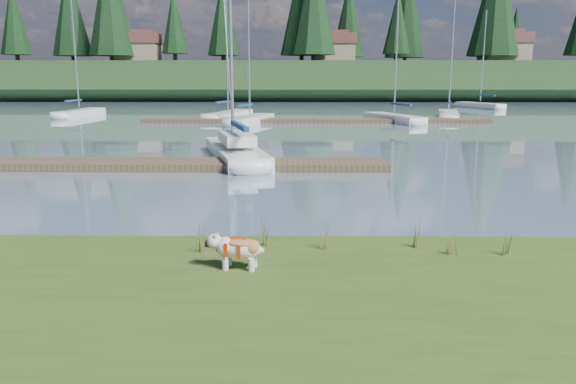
{
  "coord_description": "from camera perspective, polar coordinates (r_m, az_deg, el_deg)",
  "views": [
    {
      "loc": [
        0.36,
        -12.68,
        3.65
      ],
      "look_at": [
        0.24,
        -0.5,
        1.07
      ],
      "focal_mm": 35.0,
      "sensor_mm": 36.0,
      "label": 1
    }
  ],
  "objects": [
    {
      "name": "weed_2",
      "position": [
        11.09,
        12.97,
        -4.33
      ],
      "size": [
        0.17,
        0.14,
        0.59
      ],
      "color": "#475B23",
      "rests_on": "bank"
    },
    {
      "name": "sailboat_bg_3",
      "position": [
        44.49,
        10.27,
        7.49
      ],
      "size": [
        4.15,
        7.71,
        11.32
      ],
      "rotation": [
        0.0,
        0.0,
        1.94
      ],
      "color": "silver",
      "rests_on": "ground"
    },
    {
      "name": "weed_4",
      "position": [
        10.88,
        16.22,
        -5.13
      ],
      "size": [
        0.17,
        0.14,
        0.46
      ],
      "color": "#475B23",
      "rests_on": "bank"
    },
    {
      "name": "bank",
      "position": [
        7.54,
        -2.32,
        -15.52
      ],
      "size": [
        60.0,
        9.0,
        0.35
      ],
      "primitive_type": "cube",
      "color": "#3A511C",
      "rests_on": "ground"
    },
    {
      "name": "bulldog",
      "position": [
        9.71,
        -5.13,
        -5.64
      ],
      "size": [
        1.01,
        0.5,
        0.6
      ],
      "rotation": [
        0.0,
        0.0,
        3.0
      ],
      "color": "silver",
      "rests_on": "bank"
    },
    {
      "name": "weed_1",
      "position": [
        10.83,
        3.77,
        -4.53
      ],
      "size": [
        0.17,
        0.14,
        0.55
      ],
      "color": "#475B23",
      "rests_on": "bank"
    },
    {
      "name": "house_0",
      "position": [
        85.73,
        -14.99,
        14.03
      ],
      "size": [
        6.3,
        5.3,
        4.65
      ],
      "color": "gray",
      "rests_on": "ridge"
    },
    {
      "name": "weed_0",
      "position": [
        10.98,
        -2.61,
        -4.18
      ],
      "size": [
        0.17,
        0.14,
        0.6
      ],
      "color": "#475B23",
      "rests_on": "bank"
    },
    {
      "name": "sailboat_bg_1",
      "position": [
        47.53,
        -5.75,
        7.9
      ],
      "size": [
        3.84,
        8.2,
        12.04
      ],
      "rotation": [
        0.0,
        0.0,
        1.28
      ],
      "color": "silver",
      "rests_on": "ground"
    },
    {
      "name": "conifer_2",
      "position": [
        85.15,
        -17.64,
        18.11
      ],
      "size": [
        6.6,
        6.6,
        16.05
      ],
      "color": "#382619",
      "rests_on": "ridge"
    },
    {
      "name": "conifer_4",
      "position": [
        79.29,
        2.64,
        18.8
      ],
      "size": [
        6.16,
        6.16,
        15.1
      ],
      "color": "#382619",
      "rests_on": "ridge"
    },
    {
      "name": "weed_3",
      "position": [
        10.72,
        -8.71,
        -4.75
      ],
      "size": [
        0.17,
        0.14,
        0.58
      ],
      "color": "#475B23",
      "rests_on": "bank"
    },
    {
      "name": "ridge",
      "position": [
        85.69,
        0.36,
        11.2
      ],
      "size": [
        200.0,
        20.0,
        5.0
      ],
      "primitive_type": "cube",
      "color": "#1D341A",
      "rests_on": "ground"
    },
    {
      "name": "mud_lip",
      "position": [
        11.65,
        -1.23,
        -5.95
      ],
      "size": [
        60.0,
        0.5,
        0.14
      ],
      "primitive_type": "cube",
      "color": "#33281C",
      "rests_on": "ground"
    },
    {
      "name": "conifer_5",
      "position": [
        84.27,
        11.06,
        16.64
      ],
      "size": [
        3.96,
        3.96,
        10.35
      ],
      "color": "#382619",
      "rests_on": "ridge"
    },
    {
      "name": "weed_5",
      "position": [
        11.24,
        21.32,
        -4.63
      ],
      "size": [
        0.17,
        0.14,
        0.6
      ],
      "color": "#475B23",
      "rests_on": "bank"
    },
    {
      "name": "sailboat_bg_5",
      "position": [
        64.31,
        18.56,
        8.39
      ],
      "size": [
        4.07,
        7.0,
        10.16
      ],
      "rotation": [
        0.0,
        0.0,
        1.98
      ],
      "color": "silver",
      "rests_on": "ground"
    },
    {
      "name": "dock_far",
      "position": [
        42.85,
        2.8,
        7.27
      ],
      "size": [
        26.0,
        2.2,
        0.3
      ],
      "primitive_type": "cube",
      "color": "#4C3D2C",
      "rests_on": "ground"
    },
    {
      "name": "sailboat_bg_0",
      "position": [
        52.73,
        -20.07,
        7.63
      ],
      "size": [
        2.37,
        7.91,
        11.31
      ],
      "rotation": [
        0.0,
        0.0,
        1.46
      ],
      "color": "silver",
      "rests_on": "ground"
    },
    {
      "name": "conifer_3",
      "position": [
        85.69,
        -6.66,
        17.31
      ],
      "size": [
        4.84,
        4.84,
        12.25
      ],
      "color": "#382619",
      "rests_on": "ridge"
    },
    {
      "name": "dock_near",
      "position": [
        22.39,
        -10.66,
        2.76
      ],
      "size": [
        16.0,
        2.0,
        0.3
      ],
      "primitive_type": "cube",
      "color": "#4C3D2C",
      "rests_on": "ground"
    },
    {
      "name": "conifer_1",
      "position": [
        93.22,
        -26.08,
        15.5
      ],
      "size": [
        4.4,
        4.4,
        11.3
      ],
      "color": "#382619",
      "rests_on": "ridge"
    },
    {
      "name": "house_1",
      "position": [
        83.95,
        4.59,
        14.43
      ],
      "size": [
        6.3,
        5.3,
        4.65
      ],
      "color": "gray",
      "rests_on": "ridge"
    },
    {
      "name": "ground",
      "position": [
        42.83,
        0.11,
        7.08
      ],
      "size": [
        200.0,
        200.0,
        0.0
      ],
      "primitive_type": "plane",
      "color": "#7E94A8",
      "rests_on": "ground"
    },
    {
      "name": "sailboat_bg_2",
      "position": [
        42.48,
        -3.56,
        7.46
      ],
      "size": [
        3.67,
        7.51,
        11.21
      ],
      "rotation": [
        0.0,
        0.0,
        1.26
      ],
      "color": "silver",
      "rests_on": "ground"
    },
    {
      "name": "house_2",
      "position": [
        86.97,
        21.14,
        13.61
      ],
      "size": [
        6.3,
        5.3,
        4.65
      ],
      "color": "gray",
      "rests_on": "ridge"
    },
    {
      "name": "sailboat_main",
      "position": [
        25.06,
        -5.59,
        4.5
      ],
      "size": [
        3.87,
        8.86,
        12.54
      ],
      "rotation": [
        0.0,
        0.0,
        1.83
      ],
      "color": "silver",
      "rests_on": "ground"
    },
    {
      "name": "sailboat_bg_4",
      "position": [
        49.19,
        15.96,
        7.64
      ],
      "size": [
        3.16,
        7.59,
        11.05
      ],
      "rotation": [
        0.0,
        0.0,
        1.34
      ],
      "color": "silver",
      "rests_on": "ground"
    }
  ]
}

